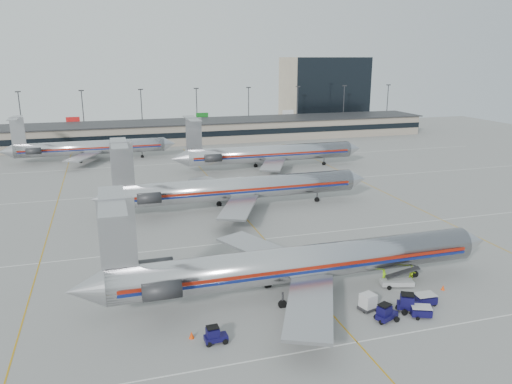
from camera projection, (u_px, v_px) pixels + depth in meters
name	position (u px, v px, depth m)	size (l,w,h in m)	color
ground	(289.00, 266.00, 62.46)	(260.00, 260.00, 0.00)	gray
apron_markings	(264.00, 239.00, 71.69)	(160.00, 0.15, 0.02)	silver
terminal	(176.00, 132.00, 152.09)	(162.00, 17.00, 6.25)	gray
light_mast_row	(170.00, 109.00, 163.61)	(163.60, 0.40, 15.28)	#38383D
distant_building	(323.00, 90.00, 194.68)	(30.00, 20.00, 25.00)	tan
jet_foreground	(293.00, 264.00, 54.07)	(48.28, 28.43, 12.64)	silver
jet_second_row	(234.00, 188.00, 84.84)	(48.27, 28.42, 12.63)	silver
jet_third_row	(267.00, 153.00, 115.38)	(46.12, 28.37, 12.61)	silver
jet_back_row	(88.00, 147.00, 124.53)	(42.18, 25.95, 11.53)	silver
tug_left	(215.00, 336.00, 45.48)	(2.15, 1.15, 1.72)	#0D0A39
tug_center	(386.00, 313.00, 49.29)	(2.55, 1.98, 1.86)	#0D0A39
tug_right	(408.00, 303.00, 51.09)	(2.79, 2.31, 2.03)	#0D0A39
cart_inner	(421.00, 311.00, 50.20)	(2.35, 2.01, 1.12)	#0D0A39
cart_outer	(425.00, 299.00, 52.59)	(2.20, 1.55, 1.22)	#0D0A39
uld_container	(368.00, 302.00, 51.43)	(2.02, 1.82, 1.79)	#2D2D30
belt_loader	(398.00, 281.00, 56.82)	(4.49, 2.29, 2.30)	#ABABAB
ramp_worker_near	(384.00, 276.00, 57.54)	(0.64, 0.42, 1.76)	#99EE16
ramp_worker_far	(412.00, 273.00, 58.36)	(0.82, 0.64, 1.70)	#BEEC16
cone_right	(443.00, 288.00, 56.02)	(0.42, 0.42, 0.58)	#F44108
cone_left	(192.00, 335.00, 46.40)	(0.50, 0.50, 0.68)	#F44108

